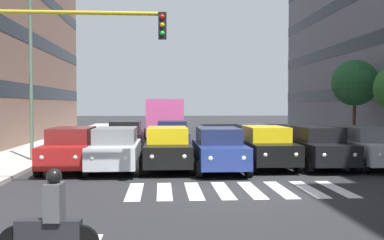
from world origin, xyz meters
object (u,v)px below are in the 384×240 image
object	(u,v)px
car_1	(318,147)
car_4	(167,148)
car_5	(116,149)
traffic_light_gantry	(46,66)
car_row2_0	(125,136)
street_lamp_right	(41,57)
car_3	(219,149)
car_6	(71,149)
bus_behind_traffic	(164,115)
car_row2_1	(172,135)
car_0	(367,147)
street_tree_2	(355,83)
car_2	(266,147)
motorcycle_with_rider	(51,223)

from	to	relation	value
car_1	car_4	xyz separation A→B (m)	(6.27, 0.09, 0.00)
car_5	traffic_light_gantry	size ratio (longest dim) A/B	0.81
car_5	car_row2_0	bearing A→B (deg)	-88.59
car_row2_0	street_lamp_right	bearing A→B (deg)	52.64
street_lamp_right	car_row2_0	bearing A→B (deg)	-127.36
car_3	car_1	bearing A→B (deg)	-170.96
car_3	car_6	bearing A→B (deg)	-6.00
car_6	bus_behind_traffic	world-z (taller)	bus_behind_traffic
traffic_light_gantry	car_1	bearing A→B (deg)	-153.73
car_1	car_3	bearing A→B (deg)	9.04
car_3	bus_behind_traffic	xyz separation A→B (m)	(2.02, -16.86, 0.97)
bus_behind_traffic	car_row2_0	bearing A→B (deg)	76.77
car_6	car_row2_1	xyz separation A→B (m)	(-4.18, -7.30, 0.00)
bus_behind_traffic	street_lamp_right	world-z (taller)	street_lamp_right
car_4	bus_behind_traffic	xyz separation A→B (m)	(0.00, -16.27, 0.97)
car_0	bus_behind_traffic	bearing A→B (deg)	-62.87
car_1	traffic_light_gantry	xyz separation A→B (m)	(9.84, 4.86, 2.87)
traffic_light_gantry	street_tree_2	xyz separation A→B (m)	(-14.88, -12.63, 0.18)
car_0	bus_behind_traffic	size ratio (longest dim) A/B	0.42
car_3	traffic_light_gantry	size ratio (longest dim) A/B	0.81
car_3	street_tree_2	world-z (taller)	street_tree_2
car_1	traffic_light_gantry	size ratio (longest dim) A/B	0.81
car_2	car_1	bearing A→B (deg)	174.33
bus_behind_traffic	motorcycle_with_rider	xyz separation A→B (m)	(2.12, 26.53, -1.21)
car_row2_0	bus_behind_traffic	xyz separation A→B (m)	(-2.22, -9.45, 0.97)
car_0	car_3	world-z (taller)	same
traffic_light_gantry	street_tree_2	distance (m)	19.52
car_4	car_row2_0	distance (m)	7.17
car_1	bus_behind_traffic	distance (m)	17.38
car_5	bus_behind_traffic	xyz separation A→B (m)	(-2.05, -16.51, 0.97)
car_3	bus_behind_traffic	world-z (taller)	bus_behind_traffic
traffic_light_gantry	street_tree_2	world-z (taller)	traffic_light_gantry
car_2	car_6	bearing A→B (deg)	1.98
car_6	street_tree_2	distance (m)	17.32
bus_behind_traffic	traffic_light_gantry	size ratio (longest dim) A/B	1.91
street_tree_2	street_lamp_right	bearing A→B (deg)	17.87
car_2	bus_behind_traffic	size ratio (longest dim) A/B	0.42
car_1	car_4	world-z (taller)	same
car_6	street_tree_2	bearing A→B (deg)	-152.62
car_5	car_row2_1	bearing A→B (deg)	-107.65
street_lamp_right	car_1	bearing A→B (deg)	168.90
car_3	street_lamp_right	distance (m)	9.05
car_row2_0	car_row2_1	size ratio (longest dim) A/B	1.00
car_2	car_3	distance (m)	2.30
car_0	traffic_light_gantry	distance (m)	13.14
car_2	street_tree_2	size ratio (longest dim) A/B	0.86
bus_behind_traffic	street_tree_2	bearing A→B (deg)	143.40
car_6	traffic_light_gantry	distance (m)	5.59
car_1	car_6	world-z (taller)	same
motorcycle_with_rider	traffic_light_gantry	bearing A→B (deg)	-75.26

